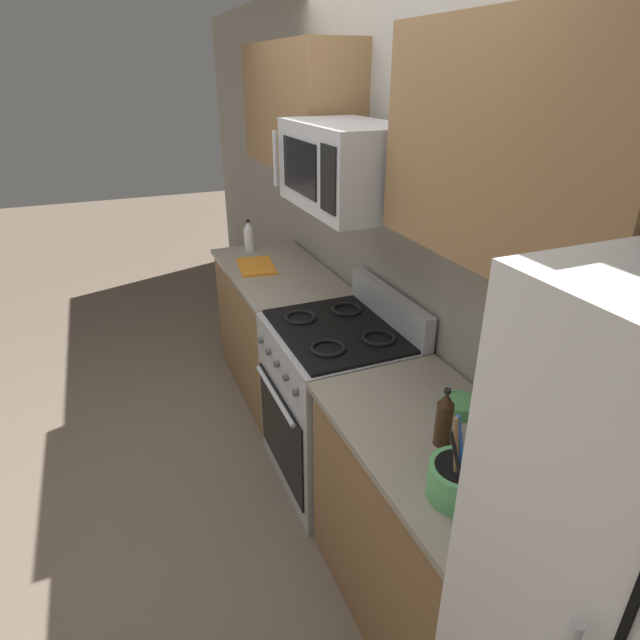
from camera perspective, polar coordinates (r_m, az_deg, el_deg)
name	(u,v)px	position (r m, az deg, el deg)	size (l,w,h in m)	color
ground_plane	(220,504)	(3.03, -10.85, -19.12)	(16.00, 16.00, 0.00)	#6B5B4C
wall_back	(410,249)	(2.68, 9.82, 7.70)	(8.00, 0.10, 2.60)	#9E998E
counter_left	(279,330)	(3.68, -4.49, -1.10)	(1.20, 0.64, 0.91)	olive
range_oven	(337,403)	(2.88, 1.87, -9.03)	(0.76, 0.69, 1.09)	#B2B5BA
counter_right	(430,527)	(2.29, 11.93, -21.31)	(1.05, 0.64, 0.91)	olive
microwave	(347,166)	(2.41, 2.95, 16.47)	(0.72, 0.44, 0.37)	#B2B5BA
upper_cabinets_left	(298,107)	(3.36, -2.42, 22.24)	(1.19, 0.34, 0.70)	olive
upper_cabinets_right	(527,146)	(1.70, 21.69, 17.29)	(1.04, 0.34, 0.70)	olive
utensil_crock	(459,480)	(1.73, 15.00, -16.55)	(0.20, 0.20, 0.30)	#59AD66
cutting_board	(256,266)	(3.55, -6.99, 5.88)	(0.36, 0.23, 0.02)	orange
bottle_vinegar	(249,236)	(3.89, -7.79, 9.05)	(0.07, 0.07, 0.23)	silver
bottle_soy	(444,419)	(1.89, 13.42, -10.51)	(0.06, 0.06, 0.23)	#382314
prep_bowl	(460,405)	(2.11, 15.07, -9.01)	(0.15, 0.15, 0.05)	#59AD66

